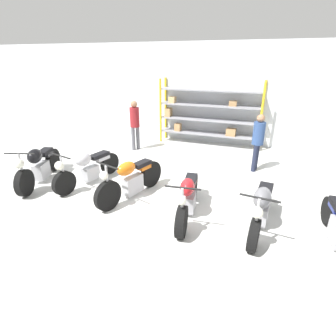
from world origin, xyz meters
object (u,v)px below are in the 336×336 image
at_px(shelving_rack, 207,113).
at_px(motorcycle_red, 188,197).
at_px(motorcycle_black, 39,166).
at_px(person_near_rack, 135,122).
at_px(motorcycle_grey, 261,207).
at_px(person_browsing, 258,138).
at_px(motorcycle_silver, 88,168).
at_px(motorcycle_orange, 131,180).

xyz_separation_m(shelving_rack, motorcycle_red, (0.72, -4.96, -0.76)).
relative_size(motorcycle_black, person_near_rack, 1.23).
distance_m(motorcycle_black, motorcycle_grey, 5.51).
distance_m(shelving_rack, person_browsing, 2.76).
height_order(motorcycle_red, motorcycle_grey, motorcycle_grey).
bearing_deg(motorcycle_grey, motorcycle_black, -85.42).
bearing_deg(motorcycle_silver, motorcycle_red, 91.10).
relative_size(motorcycle_black, person_browsing, 1.29).
bearing_deg(person_browsing, motorcycle_orange, 56.11).
xyz_separation_m(shelving_rack, motorcycle_silver, (-2.12, -4.40, -0.74)).
height_order(motorcycle_grey, person_near_rack, person_near_rack).
distance_m(shelving_rack, person_near_rack, 2.68).
bearing_deg(person_near_rack, person_browsing, -149.24).
bearing_deg(motorcycle_silver, person_near_rack, -165.87).
height_order(motorcycle_red, person_browsing, person_browsing).
distance_m(motorcycle_orange, motorcycle_red, 1.48).
bearing_deg(person_browsing, motorcycle_silver, 41.30).
xyz_separation_m(motorcycle_orange, motorcycle_grey, (2.88, -0.21, -0.02)).
bearing_deg(motorcycle_grey, shelving_rack, -150.51).
xyz_separation_m(motorcycle_orange, person_browsing, (2.62, 2.68, 0.51)).
bearing_deg(motorcycle_orange, motorcycle_silver, -84.86).
bearing_deg(motorcycle_red, motorcycle_grey, 85.61).
height_order(shelving_rack, motorcycle_grey, shelving_rack).
bearing_deg(motorcycle_silver, motorcycle_black, -60.76).
distance_m(motorcycle_black, motorcycle_orange, 2.63).
xyz_separation_m(motorcycle_silver, motorcycle_orange, (1.39, -0.29, 0.02)).
height_order(motorcycle_black, motorcycle_red, motorcycle_black).
height_order(person_browsing, person_near_rack, person_near_rack).
bearing_deg(motorcycle_silver, shelving_rack, 166.61).
bearing_deg(motorcycle_black, person_browsing, 99.79).
relative_size(motorcycle_red, person_browsing, 1.26).
bearing_deg(motorcycle_red, shelving_rack, -178.86).
bearing_deg(shelving_rack, motorcycle_red, -81.74).
relative_size(motorcycle_orange, person_near_rack, 1.18).
bearing_deg(motorcycle_silver, person_browsing, 133.15).
bearing_deg(person_browsing, motorcycle_red, 78.91).
bearing_deg(shelving_rack, motorcycle_silver, -115.75).
xyz_separation_m(motorcycle_silver, motorcycle_red, (2.84, -0.57, -0.02)).
bearing_deg(motorcycle_silver, motorcycle_orange, 90.60).
height_order(shelving_rack, motorcycle_silver, shelving_rack).
relative_size(motorcycle_red, person_near_rack, 1.21).
bearing_deg(motorcycle_grey, motorcycle_silver, -90.83).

